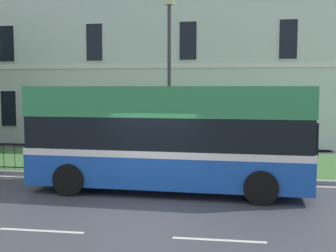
{
  "coord_description": "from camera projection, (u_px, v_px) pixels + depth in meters",
  "views": [
    {
      "loc": [
        2.25,
        -10.74,
        3.24
      ],
      "look_at": [
        -0.05,
        4.52,
        1.85
      ],
      "focal_mm": 45.99,
      "sensor_mm": 36.0,
      "label": 1
    }
  ],
  "objects": [
    {
      "name": "ground_plane",
      "position": [
        152.0,
        201.0,
        12.36
      ],
      "size": [
        60.0,
        56.0,
        0.18
      ],
      "color": "#40424B"
    },
    {
      "name": "georgian_townhouse",
      "position": [
        156.0,
        31.0,
        26.74
      ],
      "size": [
        20.36,
        9.12,
        13.13
      ],
      "color": "silver",
      "rests_on": "ground_plane"
    },
    {
      "name": "iron_verge_railing",
      "position": [
        100.0,
        158.0,
        15.86
      ],
      "size": [
        14.01,
        0.04,
        0.97
      ],
      "color": "black",
      "rests_on": "ground_plane"
    },
    {
      "name": "single_decker_bus",
      "position": [
        169.0,
        136.0,
        13.4
      ],
      "size": [
        8.67,
        2.88,
        3.27
      ],
      "rotation": [
        0.0,
        0.0,
        -0.04
      ],
      "color": "blue",
      "rests_on": "ground_plane"
    },
    {
      "name": "street_lamp_post",
      "position": [
        169.0,
        70.0,
        16.13
      ],
      "size": [
        0.36,
        0.24,
        6.53
      ],
      "color": "#333338",
      "rests_on": "ground_plane"
    }
  ]
}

